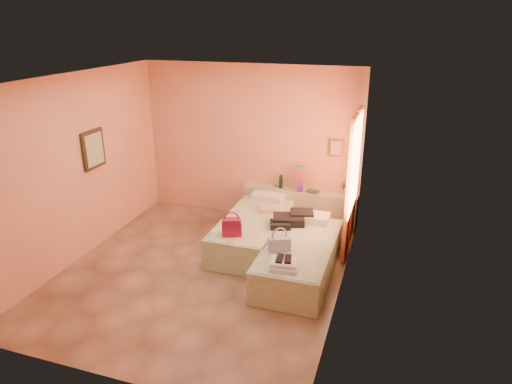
% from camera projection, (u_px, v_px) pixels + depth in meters
% --- Properties ---
extents(ground, '(4.50, 4.50, 0.00)m').
position_uv_depth(ground, '(203.00, 272.00, 6.76)').
color(ground, '#A28461').
rests_on(ground, ground).
extents(room_walls, '(4.02, 4.51, 2.81)m').
position_uv_depth(room_walls, '(227.00, 147.00, 6.56)').
color(room_walls, '#EFA47F').
rests_on(room_walls, ground).
extents(headboard_ledge, '(2.05, 0.30, 0.65)m').
position_uv_depth(headboard_ledge, '(299.00, 207.00, 8.23)').
color(headboard_ledge, '#AFB796').
rests_on(headboard_ledge, ground).
extents(bed_left, '(0.90, 2.00, 0.50)m').
position_uv_depth(bed_left, '(254.00, 231.00, 7.47)').
color(bed_left, beige).
rests_on(bed_left, ground).
extents(bed_right, '(0.90, 2.00, 0.50)m').
position_uv_depth(bed_right, '(299.00, 258.00, 6.63)').
color(bed_right, beige).
rests_on(bed_right, ground).
extents(water_bottle, '(0.08, 0.08, 0.24)m').
position_uv_depth(water_bottle, '(281.00, 182.00, 8.17)').
color(water_bottle, '#123321').
rests_on(water_bottle, headboard_ledge).
extents(rainbow_box, '(0.12, 0.12, 0.46)m').
position_uv_depth(rainbow_box, '(300.00, 179.00, 7.99)').
color(rainbow_box, maroon).
rests_on(rainbow_box, headboard_ledge).
extents(small_dish, '(0.14, 0.14, 0.03)m').
position_uv_depth(small_dish, '(277.00, 185.00, 8.30)').
color(small_dish, '#4A8868').
rests_on(small_dish, headboard_ledge).
extents(green_book, '(0.23, 0.19, 0.03)m').
position_uv_depth(green_book, '(312.00, 191.00, 8.01)').
color(green_book, '#274929').
rests_on(green_book, headboard_ledge).
extents(flower_vase, '(0.23, 0.23, 0.29)m').
position_uv_depth(flower_vase, '(348.00, 186.00, 7.88)').
color(flower_vase, silver).
rests_on(flower_vase, headboard_ledge).
extents(magenta_handbag, '(0.33, 0.26, 0.27)m').
position_uv_depth(magenta_handbag, '(232.00, 227.00, 6.73)').
color(magenta_handbag, maroon).
rests_on(magenta_handbag, bed_left).
extents(khaki_garment, '(0.41, 0.37, 0.06)m').
position_uv_depth(khaki_garment, '(269.00, 209.00, 7.64)').
color(khaki_garment, tan).
rests_on(khaki_garment, bed_left).
extents(clothes_pile, '(0.63, 0.63, 0.16)m').
position_uv_depth(clothes_pile, '(291.00, 219.00, 7.12)').
color(clothes_pile, black).
rests_on(clothes_pile, bed_right).
extents(blue_handbag, '(0.34, 0.25, 0.20)m').
position_uv_depth(blue_handbag, '(279.00, 244.00, 6.29)').
color(blue_handbag, '#3E5796').
rests_on(blue_handbag, bed_right).
extents(towel_stack, '(0.38, 0.33, 0.10)m').
position_uv_depth(towel_stack, '(285.00, 265.00, 5.86)').
color(towel_stack, white).
rests_on(towel_stack, bed_right).
extents(sandal_pair, '(0.19, 0.24, 0.02)m').
position_uv_depth(sandal_pair, '(284.00, 259.00, 5.88)').
color(sandal_pair, black).
rests_on(sandal_pair, towel_stack).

